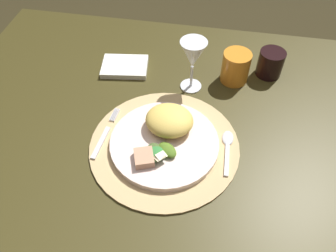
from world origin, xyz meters
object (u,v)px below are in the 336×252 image
object	(u,v)px
dinner_plate	(164,143)
spoon	(228,144)
wine_glass	(191,56)
napkin	(125,67)
fork	(105,135)
amber_tumbler	(236,67)
dining_table	(179,173)
dark_tumbler	(270,63)

from	to	relation	value
dinner_plate	spoon	bearing A→B (deg)	10.09
dinner_plate	wine_glass	world-z (taller)	wine_glass
napkin	wine_glass	world-z (taller)	wine_glass
fork	napkin	distance (m)	0.27
amber_tumbler	wine_glass	bearing A→B (deg)	-156.74
dining_table	dinner_plate	bearing A→B (deg)	-130.83
dining_table	fork	distance (m)	0.27
wine_glass	amber_tumbler	bearing A→B (deg)	23.26
napkin	amber_tumbler	size ratio (longest dim) A/B	1.47
dinner_plate	dark_tumbler	xyz separation A→B (m)	(0.25, 0.32, 0.03)
wine_glass	amber_tumbler	size ratio (longest dim) A/B	1.67
dinner_plate	napkin	bearing A→B (deg)	122.55
dining_table	napkin	xyz separation A→B (m)	(-0.21, 0.23, 0.18)
dinner_plate	dining_table	bearing A→B (deg)	49.17
fork	spoon	xyz separation A→B (m)	(0.31, 0.02, -0.00)
dinner_plate	fork	xyz separation A→B (m)	(-0.15, 0.00, -0.01)
napkin	dining_table	bearing A→B (deg)	-47.86
dining_table	amber_tumbler	world-z (taller)	amber_tumbler
wine_glass	dark_tumbler	size ratio (longest dim) A/B	1.96
spoon	wine_glass	bearing A→B (deg)	121.38
dinner_plate	dark_tumbler	distance (m)	0.41
dinner_plate	amber_tumbler	xyz separation A→B (m)	(0.15, 0.28, 0.03)
napkin	spoon	bearing A→B (deg)	-36.77
fork	spoon	bearing A→B (deg)	4.61
napkin	dark_tumbler	distance (m)	0.43
spoon	dark_tumbler	distance (m)	0.32
dining_table	amber_tumbler	xyz separation A→B (m)	(0.12, 0.24, 0.22)
spoon	wine_glass	xyz separation A→B (m)	(-0.12, 0.20, 0.10)
dinner_plate	dark_tumbler	world-z (taller)	dark_tumbler
wine_glass	amber_tumbler	xyz separation A→B (m)	(0.12, 0.05, -0.06)
wine_glass	dark_tumbler	world-z (taller)	wine_glass
wine_glass	amber_tumbler	world-z (taller)	wine_glass
fork	wine_glass	world-z (taller)	wine_glass
fork	napkin	bearing A→B (deg)	94.10
wine_glass	dining_table	bearing A→B (deg)	-88.76
dining_table	dark_tumbler	distance (m)	0.42
fork	amber_tumbler	bearing A→B (deg)	42.00
dining_table	wine_glass	world-z (taller)	wine_glass
napkin	fork	bearing A→B (deg)	-85.90
dining_table	amber_tumbler	size ratio (longest dim) A/B	14.57
dining_table	fork	xyz separation A→B (m)	(-0.19, -0.04, 0.18)
fork	dining_table	bearing A→B (deg)	11.45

